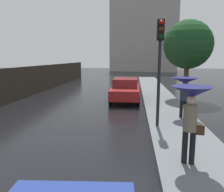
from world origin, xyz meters
TOP-DOWN VIEW (x-y plane):
  - car_red_near_kerb at (2.82, 12.92)m, footprint 1.84×4.22m
  - pedestrian_with_umbrella_near at (4.77, 3.94)m, footprint 0.98×0.98m
  - pedestrian_with_umbrella_far at (5.59, 8.48)m, footprint 1.17×1.17m
  - traffic_light at (4.32, 7.07)m, footprint 0.26×0.39m
  - street_tree_near at (6.78, 13.57)m, footprint 3.12×3.12m
  - distant_tower at (5.75, 48.70)m, footprint 15.12×11.89m

SIDE VIEW (x-z plane):
  - car_red_near_kerb at x=2.82m, z-range 0.02..1.49m
  - pedestrian_with_umbrella_far at x=5.59m, z-range 0.72..2.51m
  - pedestrian_with_umbrella_near at x=4.77m, z-range 0.72..2.69m
  - traffic_light at x=4.32m, z-range 0.93..4.96m
  - street_tree_near at x=6.78m, z-range 1.01..6.20m
  - distant_tower at x=5.75m, z-range -1.56..22.06m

